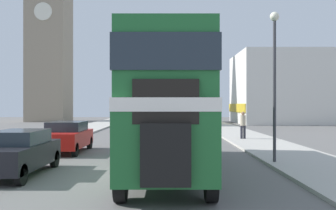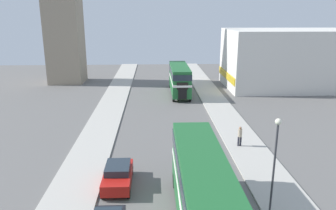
{
  "view_description": "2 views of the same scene",
  "coord_description": "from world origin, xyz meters",
  "px_view_note": "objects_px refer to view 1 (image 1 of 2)",
  "views": [
    {
      "loc": [
        1.18,
        -12.37,
        2.34
      ],
      "look_at": [
        1.13,
        1.19,
        2.34
      ],
      "focal_mm": 40.0,
      "sensor_mm": 36.0,
      "label": 1
    },
    {
      "loc": [
        -1.31,
        -14.14,
        11.48
      ],
      "look_at": [
        0.0,
        15.7,
        2.97
      ],
      "focal_mm": 35.0,
      "sensor_mm": 36.0,
      "label": 2
    }
  ],
  "objects_px": {
    "double_decker_bus": "(168,98)",
    "pedestrian_walking": "(244,123)",
    "church_tower": "(51,15)",
    "car_parked_near": "(20,152)",
    "street_lamp": "(276,64)",
    "bus_distant": "(179,104)",
    "car_parked_mid": "(68,136)"
  },
  "relations": [
    {
      "from": "car_parked_near",
      "to": "street_lamp",
      "type": "relative_size",
      "value": 0.7
    },
    {
      "from": "bus_distant",
      "to": "car_parked_near",
      "type": "bearing_deg",
      "value": -100.95
    },
    {
      "from": "pedestrian_walking",
      "to": "church_tower",
      "type": "distance_m",
      "value": 38.95
    },
    {
      "from": "double_decker_bus",
      "to": "church_tower",
      "type": "height_order",
      "value": "church_tower"
    },
    {
      "from": "double_decker_bus",
      "to": "bus_distant",
      "type": "distance_m",
      "value": 30.84
    },
    {
      "from": "street_lamp",
      "to": "double_decker_bus",
      "type": "bearing_deg",
      "value": -165.94
    },
    {
      "from": "car_parked_near",
      "to": "church_tower",
      "type": "bearing_deg",
      "value": 106.3
    },
    {
      "from": "double_decker_bus",
      "to": "street_lamp",
      "type": "relative_size",
      "value": 1.88
    },
    {
      "from": "double_decker_bus",
      "to": "car_parked_near",
      "type": "relative_size",
      "value": 2.67
    },
    {
      "from": "double_decker_bus",
      "to": "bus_distant",
      "type": "xyz_separation_m",
      "value": [
        1.24,
        30.82,
        -0.16
      ]
    },
    {
      "from": "double_decker_bus",
      "to": "church_tower",
      "type": "relative_size",
      "value": 0.37
    },
    {
      "from": "pedestrian_walking",
      "to": "street_lamp",
      "type": "height_order",
      "value": "street_lamp"
    },
    {
      "from": "double_decker_bus",
      "to": "bus_distant",
      "type": "bearing_deg",
      "value": 87.71
    },
    {
      "from": "pedestrian_walking",
      "to": "street_lamp",
      "type": "bearing_deg",
      "value": -94.49
    },
    {
      "from": "church_tower",
      "to": "pedestrian_walking",
      "type": "bearing_deg",
      "value": -52.75
    },
    {
      "from": "double_decker_bus",
      "to": "car_parked_mid",
      "type": "height_order",
      "value": "double_decker_bus"
    },
    {
      "from": "car_parked_mid",
      "to": "street_lamp",
      "type": "relative_size",
      "value": 0.69
    },
    {
      "from": "car_parked_mid",
      "to": "pedestrian_walking",
      "type": "bearing_deg",
      "value": 31.87
    },
    {
      "from": "car_parked_near",
      "to": "street_lamp",
      "type": "xyz_separation_m",
      "value": [
        9.15,
        2.15,
        3.19
      ]
    },
    {
      "from": "bus_distant",
      "to": "street_lamp",
      "type": "xyz_separation_m",
      "value": [
        2.98,
        -29.76,
        1.53
      ]
    },
    {
      "from": "double_decker_bus",
      "to": "street_lamp",
      "type": "xyz_separation_m",
      "value": [
        4.22,
        1.06,
        1.37
      ]
    },
    {
      "from": "car_parked_near",
      "to": "pedestrian_walking",
      "type": "xyz_separation_m",
      "value": [
        9.94,
        12.22,
        0.36
      ]
    },
    {
      "from": "pedestrian_walking",
      "to": "church_tower",
      "type": "relative_size",
      "value": 0.06
    },
    {
      "from": "car_parked_near",
      "to": "church_tower",
      "type": "relative_size",
      "value": 0.14
    },
    {
      "from": "street_lamp",
      "to": "bus_distant",
      "type": "bearing_deg",
      "value": 95.72
    },
    {
      "from": "double_decker_bus",
      "to": "pedestrian_walking",
      "type": "bearing_deg",
      "value": 65.77
    },
    {
      "from": "street_lamp",
      "to": "car_parked_near",
      "type": "bearing_deg",
      "value": -166.78
    },
    {
      "from": "pedestrian_walking",
      "to": "car_parked_mid",
      "type": "bearing_deg",
      "value": -148.13
    },
    {
      "from": "car_parked_near",
      "to": "pedestrian_walking",
      "type": "distance_m",
      "value": 15.76
    },
    {
      "from": "car_parked_mid",
      "to": "church_tower",
      "type": "distance_m",
      "value": 39.81
    },
    {
      "from": "pedestrian_walking",
      "to": "bus_distant",
      "type": "bearing_deg",
      "value": 100.84
    },
    {
      "from": "double_decker_bus",
      "to": "car_parked_mid",
      "type": "bearing_deg",
      "value": 135.29
    }
  ]
}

